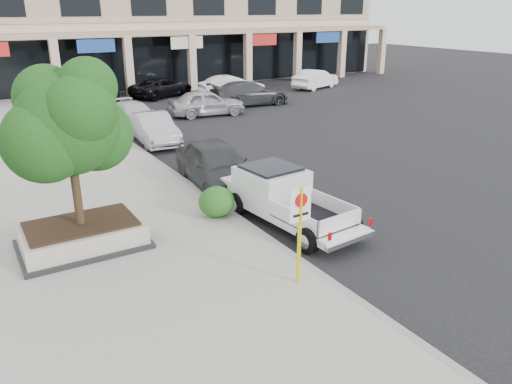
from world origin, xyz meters
TOP-DOWN VIEW (x-y plane):
  - ground at (0.00, 0.00)m, footprint 120.00×120.00m
  - sidewalk at (-5.50, 6.00)m, footprint 8.00×52.00m
  - curb at (-1.55, 6.00)m, footprint 0.20×52.00m
  - strip_mall at (8.00, 33.93)m, footprint 40.55×12.43m
  - planter at (-6.02, 3.09)m, footprint 3.20×2.20m
  - planter_tree at (-5.89, 3.25)m, footprint 2.90×2.55m
  - no_parking_sign at (-2.22, -1.32)m, footprint 0.55×0.09m
  - hedge at (-2.08, 3.09)m, footprint 1.10×0.99m
  - pickup_truck at (-0.35, 1.71)m, footprint 2.34×5.22m
  - curb_car_a at (-0.65, 5.92)m, footprint 2.39×4.93m
  - curb_car_b at (-0.43, 12.89)m, footprint 1.84×4.44m
  - curb_car_c at (-0.23, 16.37)m, footprint 2.36×4.85m
  - curb_car_d at (-0.05, 25.62)m, footprint 2.92×5.78m
  - lot_car_a at (4.56, 17.45)m, footprint 4.71×2.43m
  - lot_car_b at (8.92, 22.33)m, footprint 4.84×2.16m
  - lot_car_c at (8.46, 19.08)m, footprint 5.56×2.66m
  - lot_car_d at (4.72, 25.21)m, footprint 5.42×4.09m
  - lot_car_e at (9.14, 22.55)m, footprint 4.49×3.18m
  - lot_car_f at (16.66, 22.65)m, footprint 4.77×2.99m

SIDE VIEW (x-z plane):
  - ground at x=0.00m, z-range 0.00..0.00m
  - sidewalk at x=-5.50m, z-range 0.00..0.15m
  - curb at x=-1.55m, z-range 0.00..0.15m
  - planter at x=-6.02m, z-range 0.14..0.82m
  - hedge at x=-2.08m, z-range 0.15..1.08m
  - curb_car_c at x=-0.23m, z-range 0.00..1.36m
  - lot_car_d at x=4.72m, z-range 0.00..1.37m
  - lot_car_e at x=9.14m, z-range 0.00..1.42m
  - curb_car_b at x=-0.43m, z-range 0.00..1.43m
  - lot_car_f at x=16.66m, z-range 0.00..1.48m
  - lot_car_a at x=4.56m, z-range 0.00..1.53m
  - lot_car_b at x=8.92m, z-range 0.00..1.54m
  - lot_car_c at x=8.46m, z-range 0.00..1.56m
  - curb_car_d at x=-0.05m, z-range 0.00..1.57m
  - pickup_truck at x=-0.35m, z-range 0.00..1.59m
  - curb_car_a at x=-0.65m, z-range 0.00..1.62m
  - no_parking_sign at x=-2.22m, z-range 0.48..2.78m
  - planter_tree at x=-5.89m, z-range 1.41..5.41m
  - strip_mall at x=8.00m, z-range 0.00..9.50m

